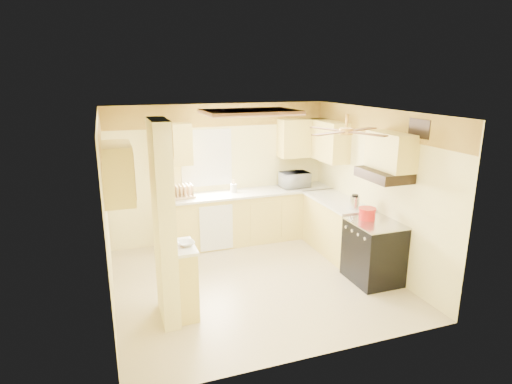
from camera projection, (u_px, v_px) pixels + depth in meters
name	position (u px, v px, depth m)	size (l,w,h in m)	color
floor	(255.00, 281.00, 6.40)	(4.00, 4.00, 0.00)	#C5B488
ceiling	(255.00, 112.00, 5.74)	(4.00, 4.00, 0.00)	white
wall_back	(220.00, 173.00, 7.80)	(4.00, 4.00, 0.00)	#FEEF9B
wall_front	(316.00, 251.00, 4.34)	(4.00, 4.00, 0.00)	#FEEF9B
wall_left	(106.00, 216.00, 5.42)	(3.80, 3.80, 0.00)	#FEEF9B
wall_right	(375.00, 189.00, 6.71)	(3.80, 3.80, 0.00)	#FEEF9B
wallpaper_border	(219.00, 115.00, 7.50)	(4.00, 0.02, 0.40)	yellow
partition_column	(164.00, 224.00, 5.13)	(0.20, 0.70, 2.50)	#FEEF9B
partition_ledge	(185.00, 282.00, 5.41)	(0.25, 0.55, 0.90)	#F4E077
ledge_top	(183.00, 247.00, 5.29)	(0.28, 0.58, 0.04)	white
lower_cabinets_back	(252.00, 217.00, 7.89)	(3.00, 0.60, 0.90)	#F4E077
lower_cabinets_right	(336.00, 227.00, 7.37)	(0.60, 1.40, 0.90)	#F4E077
countertop_back	(252.00, 192.00, 7.76)	(3.04, 0.64, 0.04)	white
countertop_right	(337.00, 201.00, 7.24)	(0.64, 1.44, 0.04)	white
dishwasher_panel	(216.00, 228.00, 7.37)	(0.58, 0.02, 0.80)	white
window	(207.00, 158.00, 7.62)	(0.92, 0.02, 1.02)	white
upper_cab_back_left	(173.00, 144.00, 7.21)	(0.60, 0.35, 0.70)	#F4E077
upper_cab_back_right	(302.00, 138.00, 7.98)	(0.90, 0.35, 0.70)	#F4E077
upper_cab_right	(328.00, 141.00, 7.63)	(0.35, 1.00, 0.70)	#F4E077
upper_cab_left_wall	(117.00, 173.00, 5.10)	(0.35, 0.75, 0.70)	#F4E077
upper_cab_over_stove	(391.00, 151.00, 5.97)	(0.35, 0.76, 0.52)	#F4E077
stove	(374.00, 252.00, 6.31)	(0.68, 0.77, 0.92)	black
range_hood	(384.00, 175.00, 6.03)	(0.50, 0.76, 0.14)	black
poster_menu	(171.00, 175.00, 5.01)	(0.02, 0.42, 0.57)	black
poster_nashville	(173.00, 227.00, 5.18)	(0.02, 0.42, 0.57)	black
ceiling_light_panel	(250.00, 112.00, 6.24)	(1.35, 0.95, 0.06)	brown
ceiling_fan	(346.00, 131.00, 5.48)	(1.15, 1.15, 0.26)	gold
vent_grate	(419.00, 129.00, 5.61)	(0.02, 0.40, 0.25)	black
microwave	(295.00, 180.00, 8.01)	(0.52, 0.35, 0.29)	white
bowl	(186.00, 243.00, 5.29)	(0.20, 0.20, 0.05)	white
dutch_oven	(367.00, 213.00, 6.31)	(0.26, 0.26, 0.17)	red
kettle	(355.00, 202.00, 6.71)	(0.15, 0.15, 0.23)	silver
dish_rack	(182.00, 193.00, 7.33)	(0.42, 0.33, 0.22)	tan
utensil_crock	(234.00, 188.00, 7.70)	(0.12, 0.12, 0.23)	white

